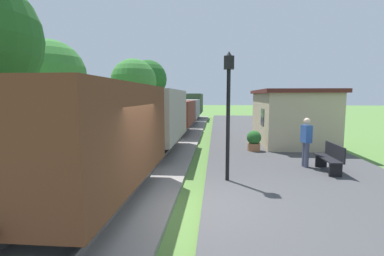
{
  "coord_description": "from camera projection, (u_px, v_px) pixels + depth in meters",
  "views": [
    {
      "loc": [
        0.5,
        -6.11,
        2.7
      ],
      "look_at": [
        -0.76,
        8.56,
        1.03
      ],
      "focal_mm": 26.29,
      "sensor_mm": 36.0,
      "label": 1
    }
  ],
  "objects": [
    {
      "name": "potted_planter",
      "position": [
        254.0,
        140.0,
        12.65
      ],
      "size": [
        0.64,
        0.64,
        0.92
      ],
      "color": "#9E6642",
      "rests_on": "platform_slab"
    },
    {
      "name": "station_hut",
      "position": [
        290.0,
        116.0,
        14.85
      ],
      "size": [
        3.5,
        5.8,
        2.78
      ],
      "color": "tan",
      "rests_on": "platform_slab"
    },
    {
      "name": "platform_slab",
      "position": [
        339.0,
        215.0,
        6.11
      ],
      "size": [
        6.0,
        60.0,
        0.25
      ],
      "primitive_type": "cube",
      "color": "#424244",
      "rests_on": "ground"
    },
    {
      "name": "person_waiting",
      "position": [
        306.0,
        140.0,
        9.69
      ],
      "size": [
        0.31,
        0.42,
        1.71
      ],
      "rotation": [
        0.0,
        0.0,
        3.35
      ],
      "color": "#474C66",
      "rests_on": "platform_slab"
    },
    {
      "name": "track_ballast",
      "position": [
        91.0,
        209.0,
        6.6
      ],
      "size": [
        3.8,
        60.0,
        0.12
      ],
      "primitive_type": "cube",
      "color": "gray",
      "rests_on": "ground"
    },
    {
      "name": "tree_field_distant",
      "position": [
        148.0,
        79.0,
        32.37
      ],
      "size": [
        4.35,
        4.35,
        6.85
      ],
      "color": "#4C3823",
      "rests_on": "ground"
    },
    {
      "name": "bench_near_hut",
      "position": [
        331.0,
        157.0,
        9.11
      ],
      "size": [
        0.42,
        1.5,
        0.91
      ],
      "color": "black",
      "rests_on": "platform_slab"
    },
    {
      "name": "rail_near",
      "position": [
        121.0,
        205.0,
        6.52
      ],
      "size": [
        0.07,
        60.0,
        0.14
      ],
      "primitive_type": "cube",
      "color": "slate",
      "rests_on": "track_ballast"
    },
    {
      "name": "lamp_post_near",
      "position": [
        228.0,
        93.0,
        7.95
      ],
      "size": [
        0.28,
        0.28,
        3.7
      ],
      "color": "black",
      "rests_on": "platform_slab"
    },
    {
      "name": "ground_plane",
      "position": [
        193.0,
        215.0,
        6.4
      ],
      "size": [
        160.0,
        160.0,
        0.0
      ],
      "primitive_type": "plane",
      "color": "#517A38"
    },
    {
      "name": "tree_trackside_far",
      "position": [
        49.0,
        76.0,
        17.55
      ],
      "size": [
        4.51,
        4.51,
        6.21
      ],
      "color": "#4C3823",
      "rests_on": "ground"
    },
    {
      "name": "tree_field_left",
      "position": [
        134.0,
        82.0,
        25.07
      ],
      "size": [
        4.05,
        4.05,
        6.02
      ],
      "color": "#4C3823",
      "rests_on": "ground"
    },
    {
      "name": "rail_far",
      "position": [
        62.0,
        203.0,
        6.64
      ],
      "size": [
        0.07,
        60.0,
        0.14
      ],
      "primitive_type": "cube",
      "color": "slate",
      "rests_on": "track_ballast"
    },
    {
      "name": "freight_train",
      "position": [
        173.0,
        113.0,
        19.12
      ],
      "size": [
        2.5,
        32.6,
        2.72
      ],
      "color": "brown",
      "rests_on": "rail_near"
    }
  ]
}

